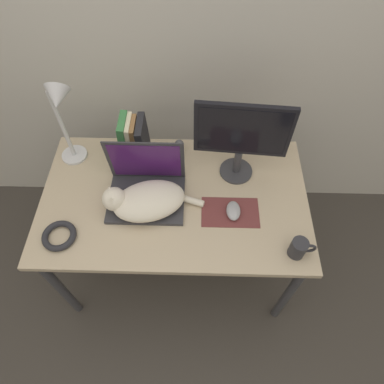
{
  "coord_description": "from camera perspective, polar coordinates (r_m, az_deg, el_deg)",
  "views": [
    {
      "loc": [
        0.11,
        -0.53,
        2.09
      ],
      "look_at": [
        0.09,
        0.34,
        0.83
      ],
      "focal_mm": 32.0,
      "sensor_mm": 36.0,
      "label": 1
    }
  ],
  "objects": [
    {
      "name": "ground_plane",
      "position": [
        2.16,
        -2.7,
        -20.4
      ],
      "size": [
        12.0,
        12.0,
        0.0
      ],
      "primitive_type": "plane",
      "color": "#3D3833"
    },
    {
      "name": "cable_coil",
      "position": [
        1.62,
        -21.27,
        -6.81
      ],
      "size": [
        0.15,
        0.15,
        0.03
      ],
      "color": "#232328",
      "rests_on": "desk"
    },
    {
      "name": "wall_back",
      "position": [
        1.69,
        -2.69,
        27.35
      ],
      "size": [
        8.0,
        0.05,
        2.6
      ],
      "color": "#BCB7AD",
      "rests_on": "ground_plane"
    },
    {
      "name": "cat",
      "position": [
        1.57,
        -7.9,
        -1.4
      ],
      "size": [
        0.46,
        0.3,
        0.14
      ],
      "color": "beige",
      "rests_on": "desk"
    },
    {
      "name": "desk_lamp",
      "position": [
        1.64,
        -21.02,
        12.37
      ],
      "size": [
        0.17,
        0.17,
        0.49
      ],
      "color": "silver",
      "rests_on": "desk"
    },
    {
      "name": "computer_mouse",
      "position": [
        1.58,
        6.91,
        -3.11
      ],
      "size": [
        0.06,
        0.1,
        0.04
      ],
      "color": "#99999E",
      "rests_on": "mousepad"
    },
    {
      "name": "mousepad",
      "position": [
        1.6,
        6.38,
        -3.37
      ],
      "size": [
        0.27,
        0.16,
        0.0
      ],
      "color": "brown",
      "rests_on": "desk"
    },
    {
      "name": "laptop",
      "position": [
        1.62,
        -7.63,
        0.71
      ],
      "size": [
        0.36,
        0.27,
        0.29
      ],
      "color": "#2D2D33",
      "rests_on": "desk"
    },
    {
      "name": "external_monitor",
      "position": [
        1.55,
        8.29,
        9.12
      ],
      "size": [
        0.43,
        0.16,
        0.43
      ],
      "color": "#333338",
      "rests_on": "desk"
    },
    {
      "name": "mug",
      "position": [
        1.52,
        17.4,
        -8.92
      ],
      "size": [
        0.11,
        0.07,
        0.1
      ],
      "color": "#28282D",
      "rests_on": "desk"
    },
    {
      "name": "book_row",
      "position": [
        1.74,
        -9.67,
        8.65
      ],
      "size": [
        0.13,
        0.16,
        0.24
      ],
      "color": "#387A42",
      "rests_on": "desk"
    },
    {
      "name": "desk",
      "position": [
        1.7,
        -2.89,
        -2.27
      ],
      "size": [
        1.28,
        0.76,
        0.73
      ],
      "color": "tan",
      "rests_on": "ground_plane"
    },
    {
      "name": "webcam",
      "position": [
        1.79,
        -2.14,
        7.93
      ],
      "size": [
        0.05,
        0.05,
        0.07
      ],
      "color": "#232328",
      "rests_on": "desk"
    }
  ]
}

